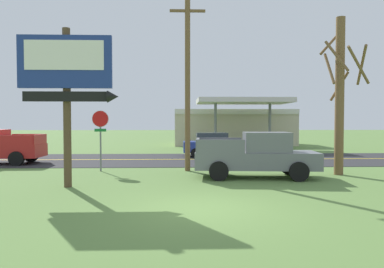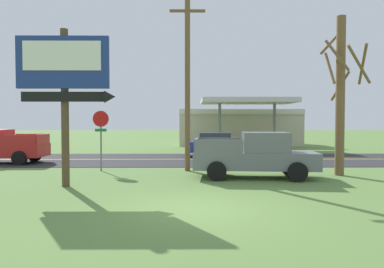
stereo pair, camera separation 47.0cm
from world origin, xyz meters
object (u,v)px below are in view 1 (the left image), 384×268
(bare_tree, at_px, (340,92))
(car_blue_mid_lane, at_px, (213,144))
(motel_sign, at_px, (68,78))
(pickup_grey_parked_on_lawn, at_px, (257,155))
(gas_station, at_px, (233,126))
(utility_pole, at_px, (188,72))
(stop_sign, at_px, (100,130))

(bare_tree, xyz_separation_m, car_blue_mid_lane, (-4.93, 8.74, -2.90))
(motel_sign, xyz_separation_m, car_blue_mid_lane, (6.38, 11.59, -3.19))
(bare_tree, height_order, pickup_grey_parked_on_lawn, bare_tree)
(gas_station, bearing_deg, bare_tree, -85.41)
(bare_tree, height_order, car_blue_mid_lane, bare_tree)
(motel_sign, height_order, car_blue_mid_lane, motel_sign)
(car_blue_mid_lane, bearing_deg, utility_pole, -105.04)
(utility_pole, distance_m, pickup_grey_parked_on_lawn, 5.36)
(motel_sign, relative_size, car_blue_mid_lane, 1.39)
(utility_pole, xyz_separation_m, car_blue_mid_lane, (1.93, 7.20, -4.01))
(motel_sign, relative_size, gas_station, 0.49)
(bare_tree, xyz_separation_m, pickup_grey_parked_on_lawn, (-3.90, -0.68, -2.77))
(utility_pole, height_order, pickup_grey_parked_on_lawn, utility_pole)
(stop_sign, distance_m, car_blue_mid_lane, 9.58)
(utility_pole, xyz_separation_m, gas_station, (5.16, 19.68, -2.89))
(motel_sign, xyz_separation_m, bare_tree, (11.31, 2.85, -0.29))
(pickup_grey_parked_on_lawn, bearing_deg, stop_sign, 163.16)
(gas_station, bearing_deg, pickup_grey_parked_on_lawn, -95.73)
(car_blue_mid_lane, bearing_deg, stop_sign, -130.37)
(stop_sign, bearing_deg, gas_station, 64.56)
(car_blue_mid_lane, bearing_deg, motel_sign, -118.85)
(gas_station, xyz_separation_m, pickup_grey_parked_on_lawn, (-2.20, -21.89, -0.98))
(utility_pole, relative_size, bare_tree, 1.28)
(motel_sign, xyz_separation_m, gas_station, (9.61, 24.07, -2.07))
(stop_sign, distance_m, gas_station, 21.84)
(motel_sign, bearing_deg, pickup_grey_parked_on_lawn, 16.35)
(utility_pole, height_order, bare_tree, utility_pole)
(gas_station, bearing_deg, stop_sign, -115.44)
(stop_sign, xyz_separation_m, car_blue_mid_lane, (6.15, 7.24, -1.20))
(bare_tree, bearing_deg, car_blue_mid_lane, 119.43)
(gas_station, bearing_deg, utility_pole, -104.69)
(bare_tree, bearing_deg, motel_sign, -165.86)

